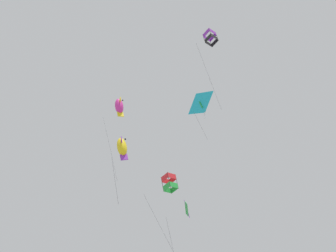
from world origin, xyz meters
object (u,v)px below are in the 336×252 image
at_px(kite_fish_far_centre, 119,106).
at_px(kite_delta_mid_left, 201,103).
at_px(kite_box_near_left, 170,183).
at_px(kite_diamond_low_drifter, 186,210).
at_px(kite_box_near_right, 210,38).
at_px(kite_fish_upper_right, 122,147).

bearing_deg(kite_fish_far_centre, kite_delta_mid_left, 50.66).
height_order(kite_box_near_left, kite_diamond_low_drifter, kite_box_near_left).
xyz_separation_m(kite_fish_far_centre, kite_diamond_low_drifter, (0.33, 6.88, -14.25)).
distance_m(kite_box_near_left, kite_box_near_right, 13.61).
bearing_deg(kite_diamond_low_drifter, kite_delta_mid_left, 34.75).
bearing_deg(kite_diamond_low_drifter, kite_fish_far_centre, -114.23).
distance_m(kite_fish_upper_right, kite_diamond_low_drifter, 7.16).
relative_size(kite_delta_mid_left, kite_box_near_right, 0.50).
xyz_separation_m(kite_box_near_left, kite_box_near_right, (6.01, 4.94, 11.17)).
bearing_deg(kite_fish_far_centre, kite_diamond_low_drifter, 58.65).
height_order(kite_box_near_left, kite_fish_upper_right, kite_box_near_left).
distance_m(kite_fish_upper_right, kite_box_near_right, 14.00).
distance_m(kite_fish_far_centre, kite_fish_upper_right, 14.52).
bearing_deg(kite_fish_upper_right, kite_diamond_low_drifter, 133.86).
xyz_separation_m(kite_diamond_low_drifter, kite_box_near_right, (6.40, 3.73, 13.63)).
distance_m(kite_fish_far_centre, kite_diamond_low_drifter, 15.83).
bearing_deg(kite_diamond_low_drifter, kite_box_near_left, -93.78).
relative_size(kite_fish_upper_right, kite_delta_mid_left, 1.09).
bearing_deg(kite_box_near_right, kite_fish_upper_right, -140.73).
bearing_deg(kite_fish_upper_right, kite_box_near_left, 141.91).
xyz_separation_m(kite_fish_upper_right, kite_delta_mid_left, (-4.66, 5.54, 9.06)).
bearing_deg(kite_box_near_left, kite_fish_upper_right, -71.09).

